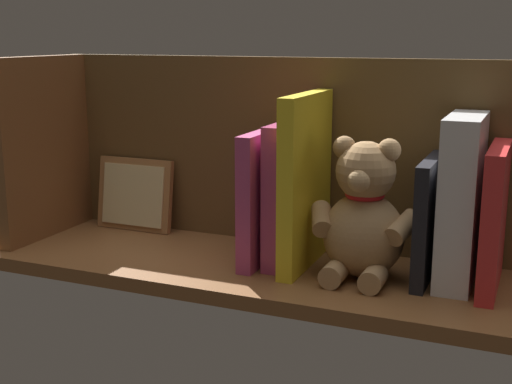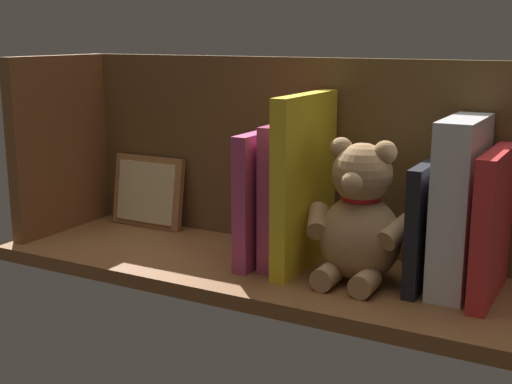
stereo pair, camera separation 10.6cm
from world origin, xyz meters
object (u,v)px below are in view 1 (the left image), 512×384
Objects in this scene: dictionary_thick_white at (461,200)px; picture_frame_leaning at (135,194)px; book_0 at (494,218)px; teddy_bear at (364,217)px.

dictionary_thick_white is 58.28cm from picture_frame_leaning.
book_0 is at bearing 169.85° from dictionary_thick_white.
picture_frame_leaning is (44.66, -9.07, -2.65)cm from teddy_bear.
dictionary_thick_white is 1.16× the size of teddy_bear.
dictionary_thick_white is at bearing -10.15° from book_0.
book_0 is 1.35× the size of picture_frame_leaning.
book_0 is 0.97× the size of teddy_bear.
teddy_bear is at bearing 14.65° from dictionary_thick_white.
teddy_bear is 1.39× the size of picture_frame_leaning.
picture_frame_leaning is at bearing -5.59° from dictionary_thick_white.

